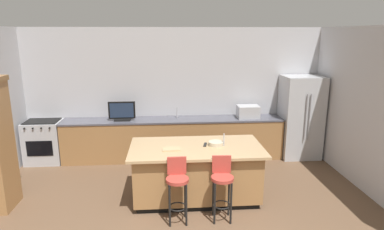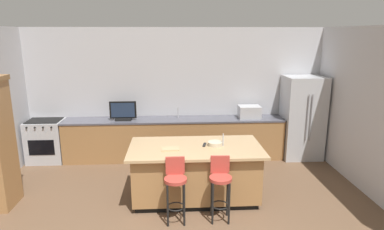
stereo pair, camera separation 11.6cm
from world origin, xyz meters
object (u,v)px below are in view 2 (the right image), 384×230
object	(u,v)px
bar_stool_right	(220,183)
kitchen_island	(195,172)
microwave	(249,112)
cutting_board	(170,149)
refrigerator	(302,118)
cell_phone	(170,149)
tv_remote	(204,145)
bar_stool_left	(175,184)
fruit_bowl	(215,144)
tv_monitor	(123,112)
range_oven	(46,141)

from	to	relation	value
bar_stool_right	kitchen_island	bearing A→B (deg)	117.89
microwave	cutting_board	world-z (taller)	microwave
refrigerator	cutting_board	distance (m)	3.57
cell_phone	refrigerator	bearing A→B (deg)	13.33
tv_remote	cutting_board	distance (m)	0.61
refrigerator	bar_stool_right	bearing A→B (deg)	-131.00
bar_stool_left	fruit_bowl	size ratio (longest dim) A/B	3.96
microwave	tv_monitor	distance (m)	2.81
range_oven	cell_phone	world-z (taller)	range_oven
range_oven	cell_phone	bearing A→B (deg)	-35.96
bar_stool_right	cutting_board	bearing A→B (deg)	144.48
bar_stool_right	cutting_board	xyz separation A→B (m)	(-0.75, 0.60, 0.35)
tv_remote	cutting_board	world-z (taller)	tv_remote
kitchen_island	cell_phone	xyz separation A→B (m)	(-0.43, -0.09, 0.46)
bar_stool_right	tv_remote	distance (m)	0.86
microwave	bar_stool_left	bearing A→B (deg)	-122.84
cell_phone	tv_remote	xyz separation A→B (m)	(0.58, 0.16, 0.01)
tv_monitor	bar_stool_left	distance (m)	2.86
range_oven	microwave	distance (m)	4.58
range_oven	bar_stool_left	distance (m)	3.88
range_oven	cutting_board	xyz separation A→B (m)	(2.77, -2.02, 0.48)
refrigerator	bar_stool_right	xyz separation A→B (m)	(-2.23, -2.56, -0.34)
range_oven	microwave	bearing A→B (deg)	0.01
kitchen_island	bar_stool_left	distance (m)	0.80
tv_monitor	bar_stool_right	distance (m)	3.18
range_oven	tv_monitor	bearing A→B (deg)	-1.68
microwave	bar_stool_left	world-z (taller)	microwave
fruit_bowl	bar_stool_right	bearing A→B (deg)	-90.68
tv_monitor	cell_phone	size ratio (longest dim) A/B	3.86
refrigerator	cutting_board	world-z (taller)	refrigerator
tv_monitor	cell_phone	world-z (taller)	tv_monitor
tv_monitor	range_oven	bearing A→B (deg)	178.32
microwave	cell_phone	bearing A→B (deg)	-131.42
refrigerator	range_oven	distance (m)	5.77
refrigerator	cutting_board	bearing A→B (deg)	-146.64
range_oven	microwave	size ratio (longest dim) A/B	1.98
range_oven	tv_remote	size ratio (longest dim) A/B	5.59
bar_stool_left	bar_stool_right	bearing A→B (deg)	-0.10
tv_remote	cutting_board	xyz separation A→B (m)	(-0.58, -0.17, -0.00)
refrigerator	cutting_board	size ratio (longest dim) A/B	6.39
range_oven	tv_monitor	xyz separation A→B (m)	(1.73, -0.05, 0.65)
microwave	tv_remote	xyz separation A→B (m)	(-1.19, -1.86, -0.12)
bar_stool_left	fruit_bowl	bearing A→B (deg)	46.58
microwave	tv_monitor	xyz separation A→B (m)	(-2.81, -0.05, 0.06)
refrigerator	cell_phone	size ratio (longest dim) A/B	12.48
cell_phone	tv_remote	world-z (taller)	tv_remote
kitchen_island	cutting_board	bearing A→B (deg)	-165.96
refrigerator	tv_monitor	size ratio (longest dim) A/B	3.24
bar_stool_left	tv_monitor	bearing A→B (deg)	112.54
range_oven	tv_remote	bearing A→B (deg)	-28.95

